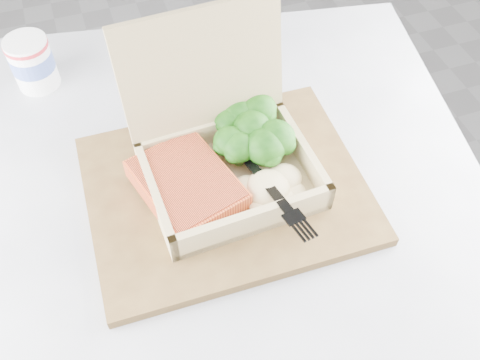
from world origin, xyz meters
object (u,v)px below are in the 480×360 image
object	(u,v)px
serving_tray	(226,189)
takeout_container	(222,143)
paper_cup	(32,61)
cafe_table	(212,262)

from	to	relation	value
serving_tray	takeout_container	bearing A→B (deg)	78.70
takeout_container	paper_cup	xyz separation A→B (m)	(-0.22, 0.27, -0.02)
cafe_table	paper_cup	bearing A→B (deg)	122.21
cafe_table	takeout_container	distance (m)	0.25
cafe_table	takeout_container	xyz separation A→B (m)	(0.03, 0.03, 0.25)
serving_tray	takeout_container	size ratio (longest dim) A/B	1.63
takeout_container	paper_cup	world-z (taller)	takeout_container
serving_tray	paper_cup	xyz separation A→B (m)	(-0.21, 0.30, 0.04)
cafe_table	serving_tray	bearing A→B (deg)	-10.70
paper_cup	cafe_table	bearing A→B (deg)	-57.79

